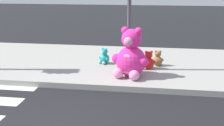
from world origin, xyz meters
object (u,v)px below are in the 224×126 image
object	(u,v)px
plush_red	(148,61)
plush_brown	(158,59)
plush_teal	(104,57)
plush_pink_large	(131,57)
sign_pole	(129,10)

from	to	relation	value
plush_red	plush_brown	world-z (taller)	plush_red
plush_red	plush_brown	bearing A→B (deg)	53.46
plush_brown	plush_teal	bearing A→B (deg)	-179.10
plush_teal	plush_brown	size ratio (longest dim) A/B	1.03
plush_teal	plush_pink_large	bearing A→B (deg)	-50.73
plush_teal	plush_red	bearing A→B (deg)	-13.91
plush_brown	plush_red	bearing A→B (deg)	-126.54
plush_red	plush_brown	distance (m)	0.45
plush_teal	plush_red	distance (m)	1.39
sign_pole	plush_brown	world-z (taller)	sign_pole
sign_pole	plush_red	size ratio (longest dim) A/B	5.98
plush_pink_large	plush_red	bearing A→B (deg)	59.57
plush_teal	plush_red	xyz separation A→B (m)	(1.35, -0.33, 0.02)
plush_teal	sign_pole	bearing A→B (deg)	-33.08
plush_pink_large	plush_brown	world-z (taller)	plush_pink_large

